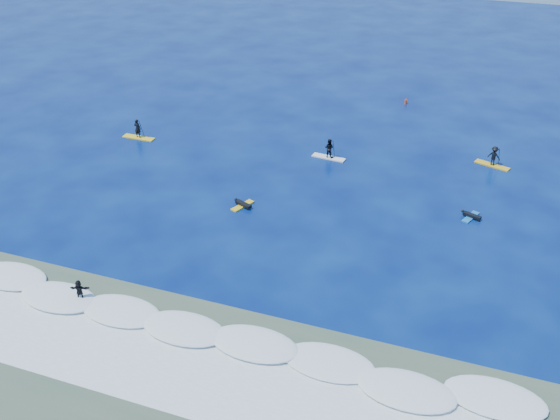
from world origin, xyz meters
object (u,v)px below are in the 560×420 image
(sup_paddler_left, at_px, (138,132))
(sup_paddler_right, at_px, (494,157))
(wave_surfer, at_px, (80,291))
(prone_paddler_near, at_px, (243,205))
(marker_buoy, at_px, (406,101))
(sup_paddler_center, at_px, (329,150))
(prone_paddler_far, at_px, (471,216))

(sup_paddler_left, bearing_deg, sup_paddler_right, 9.80)
(wave_surfer, bearing_deg, sup_paddler_right, 33.48)
(prone_paddler_near, bearing_deg, wave_surfer, -176.99)
(wave_surfer, height_order, marker_buoy, wave_surfer)
(sup_paddler_left, height_order, sup_paddler_center, sup_paddler_left)
(sup_paddler_right, distance_m, prone_paddler_far, 9.02)
(sup_paddler_right, distance_m, wave_surfer, 33.43)
(sup_paddler_right, relative_size, marker_buoy, 4.49)
(prone_paddler_far, bearing_deg, wave_surfer, 151.70)
(wave_surfer, bearing_deg, marker_buoy, 54.69)
(wave_surfer, bearing_deg, prone_paddler_near, 53.56)
(sup_paddler_left, relative_size, marker_buoy, 4.61)
(sup_paddler_left, distance_m, wave_surfer, 22.85)
(sup_paddler_left, distance_m, sup_paddler_center, 17.08)
(sup_paddler_center, distance_m, prone_paddler_near, 10.45)
(sup_paddler_right, bearing_deg, prone_paddler_far, -76.91)
(sup_paddler_right, bearing_deg, wave_surfer, -110.07)
(prone_paddler_near, relative_size, wave_surfer, 1.06)
(prone_paddler_near, bearing_deg, sup_paddler_left, 81.04)
(marker_buoy, bearing_deg, wave_surfer, -107.73)
(marker_buoy, bearing_deg, prone_paddler_near, -107.12)
(sup_paddler_right, height_order, prone_paddler_far, sup_paddler_right)
(sup_paddler_center, height_order, marker_buoy, sup_paddler_center)
(sup_paddler_left, distance_m, marker_buoy, 26.51)
(sup_paddler_right, bearing_deg, prone_paddler_near, -123.18)
(sup_paddler_right, distance_m, marker_buoy, 14.60)
(sup_paddler_left, bearing_deg, prone_paddler_near, -30.42)
(prone_paddler_near, xyz_separation_m, prone_paddler_far, (15.63, 3.94, -0.01))
(sup_paddler_left, bearing_deg, sup_paddler_center, 6.53)
(marker_buoy, bearing_deg, sup_paddler_center, -104.81)
(marker_buoy, bearing_deg, sup_paddler_left, -141.79)
(sup_paddler_left, relative_size, sup_paddler_right, 1.03)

